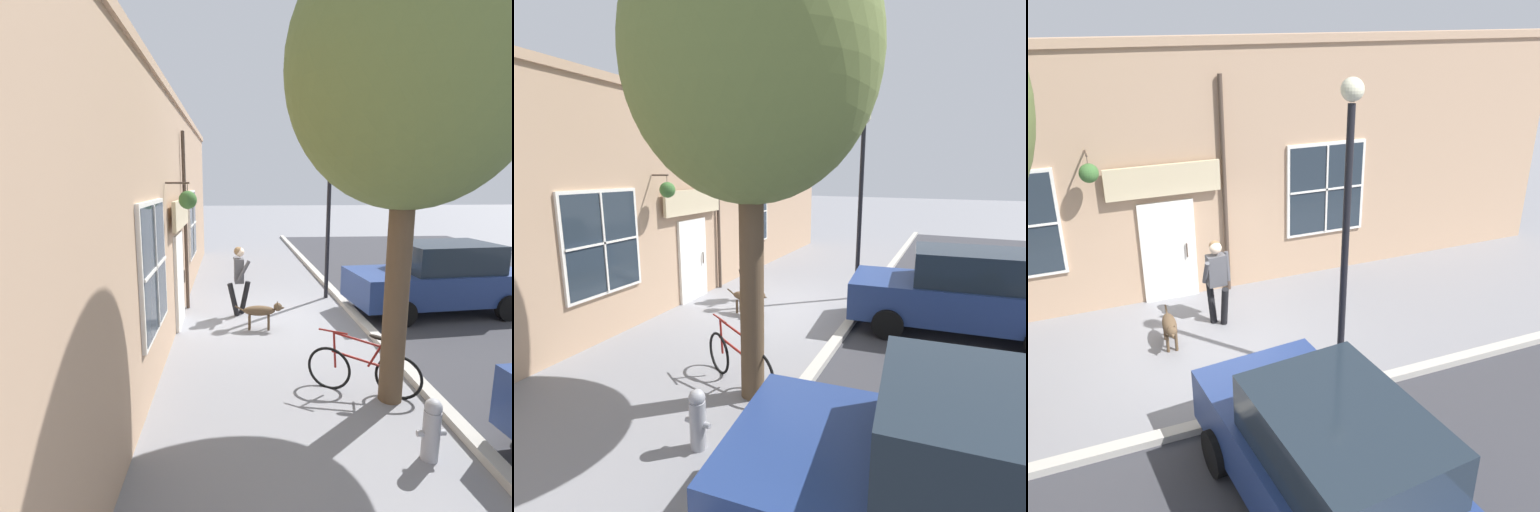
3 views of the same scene
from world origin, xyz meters
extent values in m
plane|color=gray|center=(0.00, 0.00, 0.00)|extent=(90.00, 90.00, 0.00)
cube|color=#B2ADA3|center=(2.00, 0.00, 0.06)|extent=(0.20, 28.00, 0.12)
cube|color=tan|center=(-2.35, 0.00, 2.46)|extent=(0.30, 18.00, 4.93)
cube|color=tan|center=(-2.35, 0.00, 5.01)|extent=(0.42, 18.00, 0.16)
cube|color=white|center=(-2.18, -0.23, 1.05)|extent=(0.10, 1.10, 2.10)
cube|color=#232D38|center=(-2.15, -0.23, 1.00)|extent=(0.03, 0.90, 1.90)
cylinder|color=#47382D|center=(-2.09, 0.12, 1.05)|extent=(0.03, 0.03, 0.30)
cube|color=beige|center=(-2.08, -0.23, 2.55)|extent=(0.08, 2.20, 0.60)
cylinder|color=#47382D|center=(-2.12, 0.97, 2.22)|extent=(0.09, 0.09, 4.43)
cylinder|color=#47382D|center=(-1.96, -1.56, 3.21)|extent=(0.44, 0.04, 0.04)
cylinder|color=#47382D|center=(-1.78, -1.56, 3.03)|extent=(0.01, 0.01, 0.34)
cone|color=#2D2823|center=(-1.78, -1.56, 2.81)|extent=(0.32, 0.32, 0.18)
sphere|color=#3D6B33|center=(-1.78, -1.56, 2.90)|extent=(0.34, 0.34, 0.34)
cube|color=white|center=(-2.18, -3.05, 1.95)|extent=(0.08, 1.82, 2.02)
cube|color=#232D38|center=(-2.15, -3.05, 1.95)|extent=(0.03, 1.70, 1.90)
cube|color=white|center=(-2.13, -3.05, 1.95)|extent=(0.04, 0.04, 1.90)
cube|color=white|center=(-2.13, -3.05, 1.95)|extent=(0.04, 1.70, 0.04)
cube|color=white|center=(-2.18, 3.25, 1.95)|extent=(0.08, 1.82, 2.02)
cube|color=#232D38|center=(-2.15, 3.25, 1.95)|extent=(0.03, 1.70, 1.90)
cube|color=white|center=(-2.13, 3.25, 1.95)|extent=(0.04, 0.04, 1.90)
cube|color=white|center=(-2.13, 3.25, 1.95)|extent=(0.04, 1.70, 0.04)
cylinder|color=black|center=(-0.67, 0.45, 0.41)|extent=(0.30, 0.15, 0.83)
cylinder|color=black|center=(-0.94, 0.28, 0.41)|extent=(0.30, 0.15, 0.83)
cube|color=#4C4C51|center=(-0.81, 0.37, 1.12)|extent=(0.24, 0.35, 0.60)
sphere|color=beige|center=(-0.79, 0.37, 1.57)|extent=(0.23, 0.23, 0.23)
sphere|color=brown|center=(-0.82, 0.37, 1.59)|extent=(0.21, 0.21, 0.21)
cylinder|color=#4C4C51|center=(-0.86, 0.59, 1.14)|extent=(0.17, 0.09, 0.57)
cylinder|color=#4C4C51|center=(-0.69, 0.14, 1.16)|extent=(0.33, 0.10, 0.52)
ellipsoid|color=brown|center=(-0.39, -0.64, 0.43)|extent=(0.73, 0.31, 0.22)
cylinder|color=brown|center=(-0.17, -0.59, 0.16)|extent=(0.06, 0.06, 0.33)
cylinder|color=brown|center=(-0.18, -0.74, 0.16)|extent=(0.06, 0.06, 0.33)
cylinder|color=brown|center=(-0.59, -0.55, 0.16)|extent=(0.06, 0.06, 0.33)
cylinder|color=brown|center=(-0.61, -0.70, 0.16)|extent=(0.06, 0.06, 0.33)
sphere|color=brown|center=(0.02, -0.68, 0.51)|extent=(0.19, 0.19, 0.19)
cone|color=brown|center=(0.13, -0.69, 0.49)|extent=(0.11, 0.10, 0.09)
cone|color=brown|center=(0.02, -0.63, 0.60)|extent=(0.06, 0.06, 0.07)
cone|color=brown|center=(0.01, -0.73, 0.60)|extent=(0.06, 0.06, 0.07)
cylinder|color=brown|center=(-0.82, -0.61, 0.48)|extent=(0.21, 0.05, 0.14)
cylinder|color=brown|center=(1.37, -3.68, 1.76)|extent=(0.35, 0.35, 3.52)
ellipsoid|color=olive|center=(1.37, -3.68, 4.68)|extent=(3.34, 3.00, 3.67)
sphere|color=olive|center=(1.25, -3.89, 4.10)|extent=(2.03, 2.03, 2.03)
torus|color=black|center=(0.53, -3.28, 0.33)|extent=(0.62, 0.41, 0.70)
torus|color=black|center=(1.51, -3.64, 0.33)|extent=(0.62, 0.41, 0.70)
cylinder|color=maroon|center=(1.02, -3.46, 0.53)|extent=(0.93, 0.38, 0.24)
cylinder|color=maroon|center=(1.19, -3.52, 0.67)|extent=(0.25, 0.12, 0.47)
cylinder|color=maroon|center=(0.97, -3.44, 0.85)|extent=(0.78, 0.32, 0.20)
cylinder|color=maroon|center=(0.60, -3.31, 0.65)|extent=(0.09, 0.06, 0.58)
cylinder|color=maroon|center=(0.57, -3.29, 0.95)|extent=(0.40, 0.27, 0.03)
ellipsoid|color=black|center=(1.19, -3.52, 0.93)|extent=(0.27, 0.18, 0.11)
cube|color=navy|center=(4.10, 0.27, 0.69)|extent=(4.44, 2.15, 0.76)
cube|color=#1E2833|center=(4.32, 0.29, 1.41)|extent=(2.37, 1.75, 0.68)
cylinder|color=black|center=(2.86, -0.73, 0.31)|extent=(0.63, 0.24, 0.62)
cylinder|color=black|center=(2.69, 1.02, 0.31)|extent=(0.63, 0.24, 0.62)
cylinder|color=black|center=(5.51, -0.48, 0.31)|extent=(0.63, 0.24, 0.62)
cylinder|color=black|center=(5.35, 1.27, 0.31)|extent=(0.63, 0.24, 0.62)
cylinder|color=black|center=(1.67, 1.67, 2.20)|extent=(0.11, 0.11, 4.39)
sphere|color=beige|center=(1.67, 1.67, 4.57)|extent=(0.32, 0.32, 0.32)
cylinder|color=#99999E|center=(1.32, -5.00, 0.31)|extent=(0.20, 0.20, 0.62)
sphere|color=#99999E|center=(1.32, -5.00, 0.67)|extent=(0.20, 0.20, 0.20)
cylinder|color=#99999E|center=(1.44, -5.00, 0.34)|extent=(0.10, 0.07, 0.07)
cylinder|color=#99999E|center=(1.20, -5.00, 0.34)|extent=(0.10, 0.07, 0.07)
camera|label=1|loc=(-1.00, -9.06, 3.24)|focal=28.00mm
camera|label=2|loc=(3.92, -8.49, 3.29)|focal=28.00mm
camera|label=3|loc=(8.44, -2.06, 5.57)|focal=40.00mm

